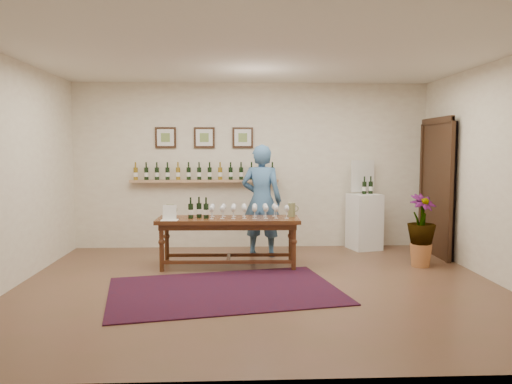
{
  "coord_description": "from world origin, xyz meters",
  "views": [
    {
      "loc": [
        -0.31,
        -6.02,
        1.7
      ],
      "look_at": [
        0.0,
        0.8,
        1.1
      ],
      "focal_mm": 35.0,
      "sensor_mm": 36.0,
      "label": 1
    }
  ],
  "objects_px": {
    "tasting_table": "(228,225)",
    "display_pedestal": "(364,222)",
    "potted_plant": "(421,230)",
    "person": "(262,201)"
  },
  "relations": [
    {
      "from": "display_pedestal",
      "to": "potted_plant",
      "type": "relative_size",
      "value": 1.04
    },
    {
      "from": "tasting_table",
      "to": "display_pedestal",
      "type": "bearing_deg",
      "value": 29.17
    },
    {
      "from": "potted_plant",
      "to": "person",
      "type": "bearing_deg",
      "value": 159.86
    },
    {
      "from": "potted_plant",
      "to": "display_pedestal",
      "type": "bearing_deg",
      "value": 110.82
    },
    {
      "from": "display_pedestal",
      "to": "person",
      "type": "distance_m",
      "value": 1.87
    },
    {
      "from": "display_pedestal",
      "to": "potted_plant",
      "type": "height_order",
      "value": "display_pedestal"
    },
    {
      "from": "tasting_table",
      "to": "person",
      "type": "relative_size",
      "value": 1.15
    },
    {
      "from": "potted_plant",
      "to": "person",
      "type": "distance_m",
      "value": 2.42
    },
    {
      "from": "display_pedestal",
      "to": "person",
      "type": "relative_size",
      "value": 0.53
    },
    {
      "from": "display_pedestal",
      "to": "potted_plant",
      "type": "bearing_deg",
      "value": -69.18
    }
  ]
}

